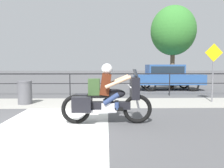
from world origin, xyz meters
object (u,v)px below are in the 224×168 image
street_sign (213,65)px  tree_behind_sign (173,31)px  trash_bin (25,92)px  parked_car (167,75)px  motorcycle (106,97)px

street_sign → tree_behind_sign: bearing=90.6°
trash_bin → tree_behind_sign: (7.68, 5.86, 3.35)m
parked_car → trash_bin: size_ratio=4.47×
street_sign → tree_behind_sign: size_ratio=0.45×
trash_bin → street_sign: 7.82m
trash_bin → tree_behind_sign: 10.22m
street_sign → parked_car: bearing=98.1°
parked_car → trash_bin: parked_car is taller
motorcycle → parked_car: size_ratio=0.57×
parked_car → trash_bin: 8.68m
parked_car → tree_behind_sign: tree_behind_sign is taller
motorcycle → trash_bin: size_ratio=2.57×
parked_car → trash_bin: bearing=-147.7°
motorcycle → street_sign: size_ratio=0.98×
trash_bin → motorcycle: bearing=-42.7°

